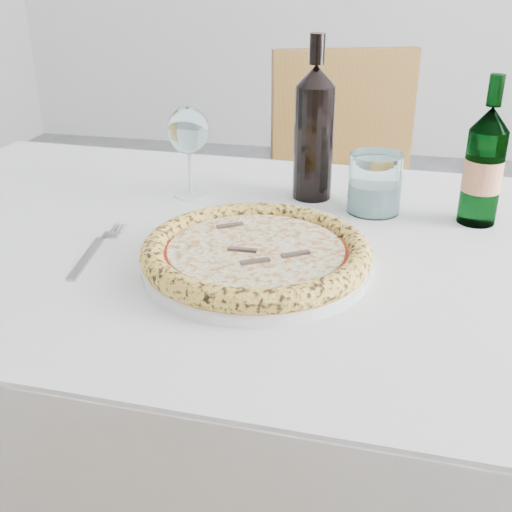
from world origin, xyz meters
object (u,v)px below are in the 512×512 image
Objects in this scene: dining_table at (269,292)px; tumbler at (375,187)px; chair_far at (348,204)px; wine_bottle at (314,131)px; wine_glass at (188,133)px; beer_bottle at (484,166)px; plate at (256,263)px; pizza at (256,252)px.

tumbler is (0.15, 0.16, 0.13)m from dining_table.
chair_far is 0.67m from wine_bottle.
beer_bottle is at bearing -2.41° from wine_glass.
plate is 0.02m from pizza.
chair_far is at bearing 97.63° from tumbler.
wine_glass is at bearing 136.97° from dining_table.
wine_bottle reaches higher than tumbler.
dining_table is at bearing -94.65° from chair_far.
chair_far is at bearing 85.87° from pizza.
plate is 0.41m from beer_bottle.
wine_glass is 0.34m from tumbler.
dining_table is at bearing -99.63° from wine_bottle.
chair_far is 2.94× the size of plate.
wine_bottle is (-0.28, 0.06, 0.03)m from beer_bottle.
chair_far is 9.29× the size of tumbler.
pizza reaches higher than dining_table.
chair_far reaches higher than pizza.
wine_bottle is at bearing 83.46° from pizza.
plate is at bearing -141.90° from beer_bottle.
chair_far reaches higher than plate.
dining_table is 0.26m from tumbler.
tumbler is (0.08, -0.62, 0.27)m from chair_far.
pizza is at bearing -56.14° from wine_glass.
tumbler reaches higher than pizza.
wine_glass is 0.57× the size of wine_bottle.
dining_table is 0.14m from plate.
tumbler is at bearing 60.45° from pizza.
chair_far reaches higher than wine_glass.
pizza reaches higher than plate.
beer_bottle reaches higher than pizza.
chair_far is at bearing 85.35° from dining_table.
wine_glass reaches higher than dining_table.
pizza is at bearing -141.90° from beer_bottle.
chair_far reaches higher than tumbler.
wine_glass is at bearing 177.59° from beer_bottle.
tumbler is at bearing -82.37° from chair_far.
beer_bottle reaches higher than dining_table.
plate is 3.16× the size of tumbler.
chair_far is (0.06, 0.78, -0.13)m from dining_table.
wine_bottle reaches higher than pizza.
wine_glass is at bearing -111.51° from chair_far.
wine_glass is 0.50m from beer_bottle.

